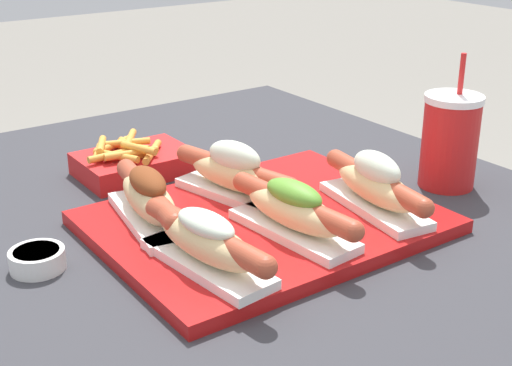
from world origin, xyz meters
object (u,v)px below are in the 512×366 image
object	(u,v)px
sauce_bowl	(37,259)
drink_cup	(450,141)
hot_dog_0	(206,241)
hot_dog_4	(235,173)
serving_tray	(265,222)
hot_dog_2	(376,185)
hot_dog_3	(149,198)
hot_dog_1	(294,210)
fries_basket	(132,162)

from	to	relation	value
sauce_bowl	drink_cup	bearing A→B (deg)	-9.65
hot_dog_0	hot_dog_4	world-z (taller)	hot_dog_4
hot_dog_0	sauce_bowl	bearing A→B (deg)	136.47
drink_cup	sauce_bowl	bearing A→B (deg)	170.35
hot_dog_4	serving_tray	bearing A→B (deg)	-92.85
hot_dog_2	hot_dog_3	distance (m)	0.30
hot_dog_1	drink_cup	bearing A→B (deg)	5.25
hot_dog_1	hot_dog_2	bearing A→B (deg)	-0.86
sauce_bowl	drink_cup	xyz separation A→B (m)	(0.60, -0.10, 0.06)
hot_dog_1	hot_dog_2	xyz separation A→B (m)	(0.14, -0.00, 0.00)
serving_tray	hot_dog_4	bearing A→B (deg)	87.15
fries_basket	hot_dog_3	bearing A→B (deg)	-110.13
hot_dog_1	sauce_bowl	world-z (taller)	hot_dog_1
hot_dog_2	sauce_bowl	distance (m)	0.44
serving_tray	hot_dog_0	distance (m)	0.16
serving_tray	drink_cup	world-z (taller)	drink_cup
hot_dog_1	hot_dog_3	size ratio (longest dim) A/B	1.01
hot_dog_0	hot_dog_3	bearing A→B (deg)	88.89
hot_dog_1	fries_basket	distance (m)	0.35
serving_tray	hot_dog_0	world-z (taller)	hot_dog_0
hot_dog_4	fries_basket	size ratio (longest dim) A/B	1.26
hot_dog_2	fries_basket	distance (m)	0.40
serving_tray	hot_dog_4	size ratio (longest dim) A/B	1.97
drink_cup	serving_tray	bearing A→B (deg)	173.23
serving_tray	hot_dog_3	bearing A→B (deg)	152.65
hot_dog_2	hot_dog_3	bearing A→B (deg)	152.67
hot_dog_0	hot_dog_2	bearing A→B (deg)	1.71
hot_dog_0	fries_basket	distance (m)	0.36
sauce_bowl	hot_dog_0	bearing A→B (deg)	-43.53
serving_tray	hot_dog_3	world-z (taller)	hot_dog_3
hot_dog_4	drink_cup	world-z (taller)	drink_cup
serving_tray	fries_basket	size ratio (longest dim) A/B	2.48
serving_tray	hot_dog_3	xyz separation A→B (m)	(-0.13, 0.07, 0.04)
serving_tray	drink_cup	distance (m)	0.32
sauce_bowl	fries_basket	world-z (taller)	fries_basket
serving_tray	hot_dog_4	xyz separation A→B (m)	(0.00, 0.08, 0.04)
hot_dog_3	hot_dog_4	bearing A→B (deg)	3.13
fries_basket	hot_dog_4	bearing A→B (deg)	-73.38
hot_dog_1	drink_cup	xyz separation A→B (m)	(0.32, 0.03, 0.02)
hot_dog_4	sauce_bowl	world-z (taller)	hot_dog_4
hot_dog_3	hot_dog_4	distance (m)	0.14
hot_dog_3	hot_dog_4	world-z (taller)	hot_dog_4
sauce_bowl	hot_dog_4	bearing A→B (deg)	2.39
hot_dog_1	hot_dog_3	world-z (taller)	hot_dog_3
serving_tray	hot_dog_1	size ratio (longest dim) A/B	1.93
hot_dog_4	drink_cup	xyz separation A→B (m)	(0.31, -0.11, 0.02)
hot_dog_2	hot_dog_3	size ratio (longest dim) A/B	1.00
hot_dog_4	fries_basket	distance (m)	0.21
serving_tray	sauce_bowl	world-z (taller)	sauce_bowl
hot_dog_1	hot_dog_0	bearing A→B (deg)	-175.64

